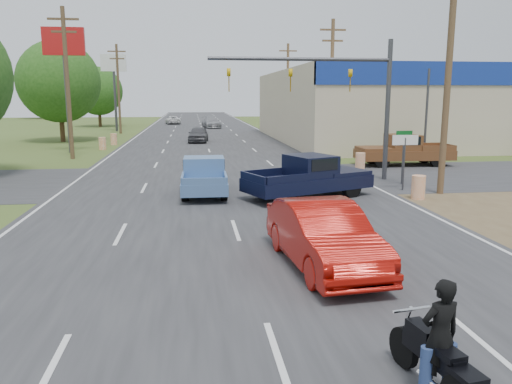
{
  "coord_description": "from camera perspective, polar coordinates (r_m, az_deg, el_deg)",
  "views": [
    {
      "loc": [
        -1.31,
        -7.41,
        4.23
      ],
      "look_at": [
        0.62,
        7.71,
        1.3
      ],
      "focal_mm": 35.0,
      "sensor_mm": 36.0,
      "label": 1
    }
  ],
  "objects": [
    {
      "name": "barrel_2",
      "position": [
        42.2,
        -17.15,
        5.32
      ],
      "size": [
        0.56,
        0.56,
        1.0
      ],
      "primitive_type": "cylinder",
      "color": "orange",
      "rests_on": "ground"
    },
    {
      "name": "barrel_3",
      "position": [
        46.08,
        -15.95,
        5.82
      ],
      "size": [
        0.56,
        0.56,
        1.0
      ],
      "primitive_type": "cylinder",
      "color": "orange",
      "rests_on": "ground"
    },
    {
      "name": "rider",
      "position": [
        7.75,
        20.25,
        -15.8
      ],
      "size": [
        0.67,
        0.5,
        1.67
      ],
      "primitive_type": "imported",
      "rotation": [
        0.0,
        0.0,
        3.31
      ],
      "color": "black",
      "rests_on": "ground"
    },
    {
      "name": "distant_car_silver",
      "position": [
        68.72,
        -5.12,
        7.91
      ],
      "size": [
        2.75,
        5.29,
        1.46
      ],
      "primitive_type": "imported",
      "rotation": [
        0.0,
        0.0,
        0.14
      ],
      "color": "#98989C",
      "rests_on": "ground"
    },
    {
      "name": "motorcycle",
      "position": [
        7.89,
        20.29,
        -18.32
      ],
      "size": [
        0.74,
        2.08,
        1.06
      ],
      "rotation": [
        0.0,
        0.0,
        0.17
      ],
      "color": "black",
      "rests_on": "ground"
    },
    {
      "name": "barrel_0",
      "position": [
        21.85,
        18.06,
        0.51
      ],
      "size": [
        0.56,
        0.56,
        1.0
      ],
      "primitive_type": "cylinder",
      "color": "orange",
      "rests_on": "ground"
    },
    {
      "name": "utility_pole_6",
      "position": [
        59.98,
        -15.45,
        11.53
      ],
      "size": [
        2.0,
        0.28,
        10.0
      ],
      "color": "#4C3823",
      "rests_on": "ground"
    },
    {
      "name": "distant_car_grey",
      "position": [
        47.24,
        -6.61,
        6.56
      ],
      "size": [
        2.11,
        4.45,
        1.47
      ],
      "primitive_type": "imported",
      "rotation": [
        0.0,
        0.0,
        -0.09
      ],
      "color": "#4C4C50",
      "rests_on": "ground"
    },
    {
      "name": "tree_1",
      "position": [
        50.91,
        -21.61,
        11.64
      ],
      "size": [
        7.56,
        7.56,
        9.36
      ],
      "color": "#422D19",
      "rests_on": "ground"
    },
    {
      "name": "distant_car_white",
      "position": [
        78.96,
        -9.49,
        8.1
      ],
      "size": [
        2.63,
        4.68,
        1.23
      ],
      "primitive_type": "imported",
      "rotation": [
        0.0,
        0.0,
        3.28
      ],
      "color": "silver",
      "rests_on": "ground"
    },
    {
      "name": "utility_pole_5",
      "position": [
        36.36,
        -20.77,
        11.9
      ],
      "size": [
        2.0,
        0.28,
        10.0
      ],
      "color": "#4C3823",
      "rests_on": "ground"
    },
    {
      "name": "tree_5",
      "position": [
        107.1,
        9.91,
        11.6
      ],
      "size": [
        7.98,
        7.98,
        9.88
      ],
      "color": "#422D19",
      "rests_on": "ground"
    },
    {
      "name": "navy_pickup",
      "position": [
        21.17,
        6.26,
        1.8
      ],
      "size": [
        5.84,
        4.04,
        1.81
      ],
      "rotation": [
        0.0,
        0.0,
        -1.18
      ],
      "color": "black",
      "rests_on": "ground"
    },
    {
      "name": "lane_sign",
      "position": [
        23.54,
        16.64,
        4.75
      ],
      "size": [
        1.2,
        0.08,
        2.52
      ],
      "color": "#3F3F44",
      "rests_on": "ground"
    },
    {
      "name": "signal_mast",
      "position": [
        25.44,
        9.2,
        12.03
      ],
      "size": [
        9.12,
        0.4,
        7.0
      ],
      "color": "#3F3F44",
      "rests_on": "ground"
    },
    {
      "name": "main_road",
      "position": [
        47.62,
        -5.71,
        5.74
      ],
      "size": [
        15.0,
        180.0,
        0.02
      ],
      "primitive_type": "cube",
      "color": "#2D2D30",
      "rests_on": "ground"
    },
    {
      "name": "tree_6",
      "position": [
        106.38,
        -23.41,
        11.23
      ],
      "size": [
        8.82,
        8.82,
        10.92
      ],
      "color": "#422D19",
      "rests_on": "ground"
    },
    {
      "name": "street_name_sign",
      "position": [
        25.18,
        16.48,
        4.46
      ],
      "size": [
        0.8,
        0.08,
        2.61
      ],
      "color": "#3F3F44",
      "rests_on": "ground"
    },
    {
      "name": "pole_sign_left_near",
      "position": [
        40.57,
        -21.04,
        14.33
      ],
      "size": [
        3.0,
        0.35,
        9.2
      ],
      "color": "#3F3F44",
      "rests_on": "ground"
    },
    {
      "name": "brown_pickup",
      "position": [
        32.28,
        16.34,
        4.65
      ],
      "size": [
        5.86,
        2.37,
        1.93
      ],
      "rotation": [
        0.0,
        0.0,
        1.55
      ],
      "color": "black",
      "rests_on": "ground"
    },
    {
      "name": "utility_pole_3",
      "position": [
        57.45,
        3.64,
        11.94
      ],
      "size": [
        2.0,
        0.28,
        10.0
      ],
      "color": "#4C3823",
      "rests_on": "ground"
    },
    {
      "name": "barrel_1",
      "position": [
        29.79,
        11.82,
        3.45
      ],
      "size": [
        0.56,
        0.56,
        1.0
      ],
      "primitive_type": "cylinder",
      "color": "orange",
      "rests_on": "ground"
    },
    {
      "name": "utility_pole_1",
      "position": [
        23.12,
        21.15,
        12.86
      ],
      "size": [
        2.0,
        0.28,
        10.0
      ],
      "color": "#4C3823",
      "rests_on": "ground"
    },
    {
      "name": "ground",
      "position": [
        8.63,
        2.52,
        -18.46
      ],
      "size": [
        200.0,
        200.0,
        0.0
      ],
      "primitive_type": "plane",
      "color": "#465421",
      "rests_on": "ground"
    },
    {
      "name": "tree_2",
      "position": [
        74.54,
        -17.58,
        10.93
      ],
      "size": [
        6.72,
        6.72,
        8.32
      ],
      "color": "#422D19",
      "rests_on": "ground"
    },
    {
      "name": "cross_road",
      "position": [
        25.79,
        -4.28,
        1.43
      ],
      "size": [
        120.0,
        10.0,
        0.02
      ],
      "primitive_type": "cube",
      "color": "#2D2D30",
      "rests_on": "ground"
    },
    {
      "name": "utility_pole_2",
      "position": [
        39.92,
        8.63,
        12.32
      ],
      "size": [
        2.0,
        0.28,
        10.0
      ],
      "color": "#4C3823",
      "rests_on": "ground"
    },
    {
      "name": "pole_sign_left_far",
      "position": [
        64.14,
        -15.94,
        13.1
      ],
      "size": [
        3.0,
        0.35,
        9.2
      ],
      "color": "#3F3F44",
      "rests_on": "ground"
    },
    {
      "name": "blue_pickup",
      "position": [
        22.04,
        -5.95,
        1.92
      ],
      "size": [
        1.99,
        4.94,
        1.63
      ],
      "rotation": [
        0.0,
        0.0,
        -0.02
      ],
      "color": "black",
      "rests_on": "ground"
    },
    {
      "name": "red_convertible",
      "position": [
        12.57,
        7.71,
        -4.99
      ],
      "size": [
        2.2,
        5.08,
        1.63
      ],
      "primitive_type": "imported",
      "rotation": [
        0.0,
        0.0,
        0.1
      ],
      "color": "#990D07",
      "rests_on": "ground"
    }
  ]
}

